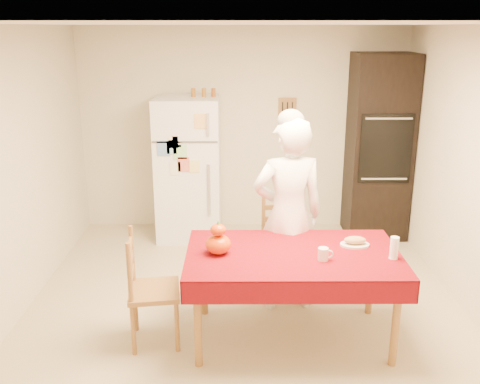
{
  "coord_description": "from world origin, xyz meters",
  "views": [
    {
      "loc": [
        -0.06,
        -4.32,
        2.48
      ],
      "look_at": [
        -0.04,
        0.2,
        1.08
      ],
      "focal_mm": 40.0,
      "sensor_mm": 36.0,
      "label": 1
    }
  ],
  "objects_px": {
    "coffee_mug": "(323,254)",
    "pumpkin_lower": "(218,244)",
    "bread_plate": "(355,245)",
    "seated_woman": "(288,215)",
    "chair_far": "(283,244)",
    "wine_glass": "(394,248)",
    "refrigerator": "(189,169)",
    "chair_left": "(146,285)",
    "oven_cabinet": "(379,147)",
    "dining_table": "(293,261)"
  },
  "relations": [
    {
      "from": "refrigerator",
      "to": "seated_woman",
      "type": "height_order",
      "value": "seated_woman"
    },
    {
      "from": "refrigerator",
      "to": "bread_plate",
      "type": "distance_m",
      "value": 2.66
    },
    {
      "from": "chair_left",
      "to": "pumpkin_lower",
      "type": "xyz_separation_m",
      "value": [
        0.58,
        0.05,
        0.33
      ]
    },
    {
      "from": "coffee_mug",
      "to": "wine_glass",
      "type": "height_order",
      "value": "wine_glass"
    },
    {
      "from": "chair_far",
      "to": "seated_woman",
      "type": "xyz_separation_m",
      "value": [
        0.02,
        -0.25,
        0.37
      ]
    },
    {
      "from": "oven_cabinet",
      "to": "chair_far",
      "type": "bearing_deg",
      "value": -129.08
    },
    {
      "from": "refrigerator",
      "to": "seated_woman",
      "type": "distance_m",
      "value": 2.04
    },
    {
      "from": "bread_plate",
      "to": "coffee_mug",
      "type": "bearing_deg",
      "value": -137.28
    },
    {
      "from": "bread_plate",
      "to": "refrigerator",
      "type": "bearing_deg",
      "value": 125.63
    },
    {
      "from": "coffee_mug",
      "to": "pumpkin_lower",
      "type": "bearing_deg",
      "value": 170.56
    },
    {
      "from": "refrigerator",
      "to": "bread_plate",
      "type": "height_order",
      "value": "refrigerator"
    },
    {
      "from": "bread_plate",
      "to": "seated_woman",
      "type": "bearing_deg",
      "value": 141.67
    },
    {
      "from": "chair_far",
      "to": "wine_glass",
      "type": "xyz_separation_m",
      "value": [
        0.77,
        -0.91,
        0.34
      ]
    },
    {
      "from": "pumpkin_lower",
      "to": "bread_plate",
      "type": "xyz_separation_m",
      "value": [
        1.11,
        0.15,
        -0.07
      ]
    },
    {
      "from": "wine_glass",
      "to": "chair_far",
      "type": "bearing_deg",
      "value": 130.48
    },
    {
      "from": "refrigerator",
      "to": "dining_table",
      "type": "height_order",
      "value": "refrigerator"
    },
    {
      "from": "pumpkin_lower",
      "to": "wine_glass",
      "type": "height_order",
      "value": "wine_glass"
    },
    {
      "from": "dining_table",
      "to": "seated_woman",
      "type": "bearing_deg",
      "value": 89.3
    },
    {
      "from": "oven_cabinet",
      "to": "pumpkin_lower",
      "type": "height_order",
      "value": "oven_cabinet"
    },
    {
      "from": "chair_left",
      "to": "coffee_mug",
      "type": "bearing_deg",
      "value": -101.27
    },
    {
      "from": "bread_plate",
      "to": "oven_cabinet",
      "type": "bearing_deg",
      "value": 71.62
    },
    {
      "from": "refrigerator",
      "to": "pumpkin_lower",
      "type": "xyz_separation_m",
      "value": [
        0.43,
        -2.3,
        -0.01
      ]
    },
    {
      "from": "chair_far",
      "to": "refrigerator",
      "type": "bearing_deg",
      "value": 120.57
    },
    {
      "from": "chair_far",
      "to": "bread_plate",
      "type": "xyz_separation_m",
      "value": [
        0.53,
        -0.65,
        0.26
      ]
    },
    {
      "from": "refrigerator",
      "to": "oven_cabinet",
      "type": "relative_size",
      "value": 0.77
    },
    {
      "from": "oven_cabinet",
      "to": "seated_woman",
      "type": "distance_m",
      "value": 2.2
    },
    {
      "from": "chair_left",
      "to": "coffee_mug",
      "type": "relative_size",
      "value": 9.5
    },
    {
      "from": "chair_left",
      "to": "bread_plate",
      "type": "height_order",
      "value": "chair_left"
    },
    {
      "from": "chair_left",
      "to": "wine_glass",
      "type": "height_order",
      "value": "chair_left"
    },
    {
      "from": "coffee_mug",
      "to": "pumpkin_lower",
      "type": "height_order",
      "value": "pumpkin_lower"
    },
    {
      "from": "chair_left",
      "to": "oven_cabinet",
      "type": "bearing_deg",
      "value": -52.96
    },
    {
      "from": "oven_cabinet",
      "to": "wine_glass",
      "type": "bearing_deg",
      "value": -101.19
    },
    {
      "from": "refrigerator",
      "to": "coffee_mug",
      "type": "xyz_separation_m",
      "value": [
        1.24,
        -2.44,
        -0.04
      ]
    },
    {
      "from": "coffee_mug",
      "to": "bread_plate",
      "type": "xyz_separation_m",
      "value": [
        0.3,
        0.28,
        -0.04
      ]
    },
    {
      "from": "dining_table",
      "to": "coffee_mug",
      "type": "bearing_deg",
      "value": -33.58
    },
    {
      "from": "seated_woman",
      "to": "wine_glass",
      "type": "distance_m",
      "value": 1.0
    },
    {
      "from": "coffee_mug",
      "to": "bread_plate",
      "type": "relative_size",
      "value": 0.42
    },
    {
      "from": "oven_cabinet",
      "to": "bread_plate",
      "type": "distance_m",
      "value": 2.35
    },
    {
      "from": "oven_cabinet",
      "to": "wine_glass",
      "type": "height_order",
      "value": "oven_cabinet"
    },
    {
      "from": "chair_far",
      "to": "chair_left",
      "type": "distance_m",
      "value": 1.44
    },
    {
      "from": "coffee_mug",
      "to": "wine_glass",
      "type": "distance_m",
      "value": 0.55
    },
    {
      "from": "coffee_mug",
      "to": "pumpkin_lower",
      "type": "xyz_separation_m",
      "value": [
        -0.81,
        0.13,
        0.03
      ]
    },
    {
      "from": "oven_cabinet",
      "to": "pumpkin_lower",
      "type": "relative_size",
      "value": 10.78
    },
    {
      "from": "refrigerator",
      "to": "wine_glass",
      "type": "xyz_separation_m",
      "value": [
        1.79,
        -2.41,
        -0.0
      ]
    },
    {
      "from": "chair_left",
      "to": "pumpkin_lower",
      "type": "distance_m",
      "value": 0.67
    },
    {
      "from": "wine_glass",
      "to": "refrigerator",
      "type": "bearing_deg",
      "value": 126.66
    },
    {
      "from": "wine_glass",
      "to": "bread_plate",
      "type": "xyz_separation_m",
      "value": [
        -0.25,
        0.25,
        -0.08
      ]
    },
    {
      "from": "chair_left",
      "to": "bread_plate",
      "type": "relative_size",
      "value": 3.96
    },
    {
      "from": "chair_left",
      "to": "seated_woman",
      "type": "bearing_deg",
      "value": -70.88
    },
    {
      "from": "refrigerator",
      "to": "bread_plate",
      "type": "xyz_separation_m",
      "value": [
        1.55,
        -2.16,
        -0.08
      ]
    }
  ]
}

